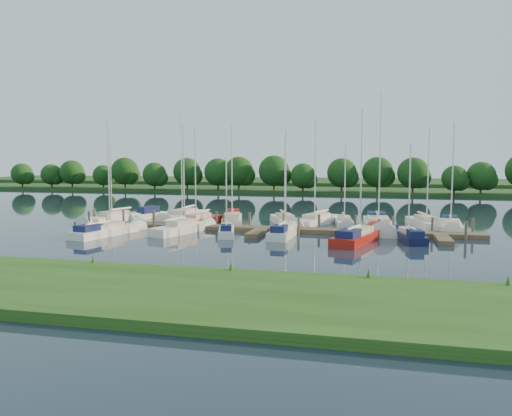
% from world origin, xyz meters
% --- Properties ---
extents(ground, '(260.00, 260.00, 0.00)m').
position_xyz_m(ground, '(0.00, 0.00, 0.00)').
color(ground, '#17222F').
rests_on(ground, ground).
extents(near_bank, '(90.00, 10.00, 0.50)m').
position_xyz_m(near_bank, '(0.00, -16.00, 0.25)').
color(near_bank, '#244915').
rests_on(near_bank, ground).
extents(dock, '(40.00, 6.00, 0.40)m').
position_xyz_m(dock, '(0.00, 7.31, 0.20)').
color(dock, '#4F3E2C').
rests_on(dock, ground).
extents(mooring_pilings, '(38.24, 2.84, 2.00)m').
position_xyz_m(mooring_pilings, '(0.00, 8.43, 0.60)').
color(mooring_pilings, '#473D33').
rests_on(mooring_pilings, ground).
extents(far_shore, '(180.00, 30.00, 0.60)m').
position_xyz_m(far_shore, '(0.00, 75.00, 0.30)').
color(far_shore, '#1D3E18').
rests_on(far_shore, ground).
extents(distant_hill, '(220.00, 40.00, 1.40)m').
position_xyz_m(distant_hill, '(0.00, 100.00, 0.70)').
color(distant_hill, '#2D5023').
rests_on(distant_hill, ground).
extents(treeline, '(146.83, 9.52, 8.31)m').
position_xyz_m(treeline, '(1.30, 61.91, 4.13)').
color(treeline, '#38281C').
rests_on(treeline, ground).
extents(sailboat_n_0, '(3.92, 8.40, 10.82)m').
position_xyz_m(sailboat_n_0, '(-17.55, 10.83, 0.29)').
color(sailboat_n_0, white).
rests_on(sailboat_n_0, ground).
extents(motorboat, '(2.98, 5.50, 1.78)m').
position_xyz_m(motorboat, '(-15.45, 14.77, 0.36)').
color(motorboat, white).
rests_on(motorboat, ground).
extents(sailboat_n_2, '(2.69, 10.14, 12.86)m').
position_xyz_m(sailboat_n_2, '(-10.80, 14.32, 0.28)').
color(sailboat_n_2, white).
rests_on(sailboat_n_2, ground).
extents(sailboat_n_3, '(3.21, 8.52, 10.88)m').
position_xyz_m(sailboat_n_3, '(-7.69, 10.49, 0.28)').
color(sailboat_n_3, '#A8170F').
rests_on(sailboat_n_3, ground).
extents(sailboat_n_4, '(3.83, 8.59, 10.94)m').
position_xyz_m(sailboat_n_4, '(-4.50, 12.63, 0.33)').
color(sailboat_n_4, white).
rests_on(sailboat_n_4, ground).
extents(sailboat_n_5, '(4.38, 8.12, 10.49)m').
position_xyz_m(sailboat_n_5, '(1.14, 13.29, 0.28)').
color(sailboat_n_5, white).
rests_on(sailboat_n_5, ground).
extents(sailboat_n_6, '(4.72, 8.93, 11.42)m').
position_xyz_m(sailboat_n_6, '(4.29, 14.22, 0.27)').
color(sailboat_n_6, white).
rests_on(sailboat_n_6, ground).
extents(sailboat_n_7, '(2.45, 7.05, 8.92)m').
position_xyz_m(sailboat_n_7, '(7.28, 14.00, 0.27)').
color(sailboat_n_7, white).
rests_on(sailboat_n_7, ground).
extents(sailboat_n_8, '(3.14, 11.02, 13.85)m').
position_xyz_m(sailboat_n_8, '(10.73, 11.72, 0.34)').
color(sailboat_n_8, white).
rests_on(sailboat_n_8, ground).
extents(sailboat_n_9, '(3.48, 8.22, 10.49)m').
position_xyz_m(sailboat_n_9, '(15.43, 14.41, 0.28)').
color(sailboat_n_9, white).
rests_on(sailboat_n_9, ground).
extents(sailboat_n_10, '(2.71, 8.57, 10.74)m').
position_xyz_m(sailboat_n_10, '(17.64, 13.18, 0.31)').
color(sailboat_n_10, white).
rests_on(sailboat_n_10, ground).
extents(sailboat_s_0, '(3.44, 8.60, 10.82)m').
position_xyz_m(sailboat_s_0, '(-13.27, 2.03, 0.32)').
color(sailboat_s_0, white).
rests_on(sailboat_s_0, ground).
extents(sailboat_s_1, '(3.80, 8.07, 10.46)m').
position_xyz_m(sailboat_s_1, '(-7.14, 5.05, 0.29)').
color(sailboat_s_1, white).
rests_on(sailboat_s_1, ground).
extents(sailboat_s_2, '(2.56, 5.64, 7.45)m').
position_xyz_m(sailboat_s_2, '(-2.60, 4.27, 0.33)').
color(sailboat_s_2, white).
rests_on(sailboat_s_2, ground).
extents(sailboat_s_3, '(1.85, 7.12, 9.28)m').
position_xyz_m(sailboat_s_3, '(2.56, 4.81, 0.33)').
color(sailboat_s_3, white).
rests_on(sailboat_s_3, ground).
extents(sailboat_s_4, '(4.16, 9.05, 11.46)m').
position_xyz_m(sailboat_s_4, '(9.10, 3.70, 0.33)').
color(sailboat_s_4, '#A8170F').
rests_on(sailboat_s_4, ground).
extents(sailboat_s_5, '(2.60, 6.66, 8.55)m').
position_xyz_m(sailboat_s_5, '(13.30, 5.24, 0.32)').
color(sailboat_s_5, '#101235').
rests_on(sailboat_s_5, ground).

